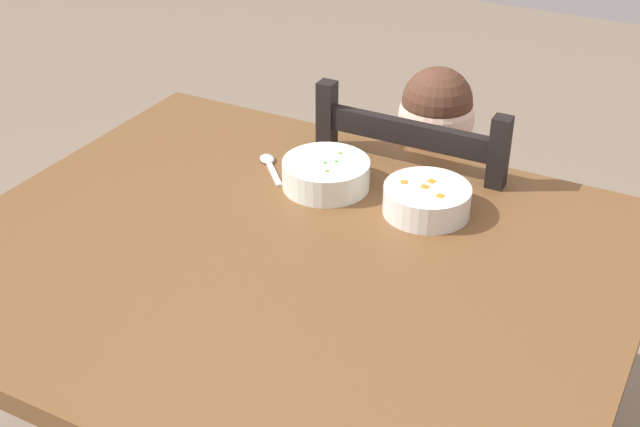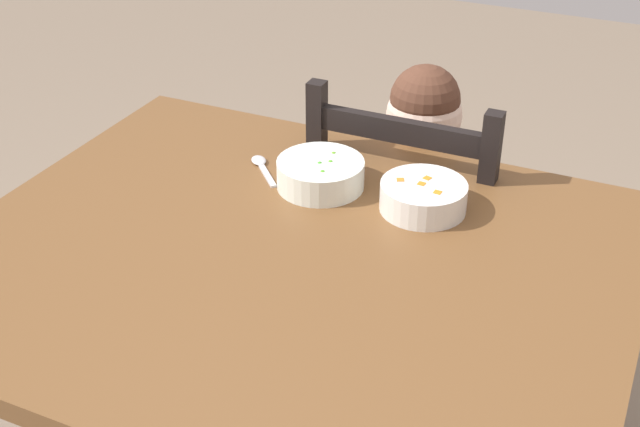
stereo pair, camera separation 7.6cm
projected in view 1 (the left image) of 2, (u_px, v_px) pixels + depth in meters
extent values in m
cube|color=brown|center=(286.00, 262.00, 1.51)|extent=(1.20, 0.99, 0.04)
cylinder|color=brown|center=(196.00, 251.00, 2.24)|extent=(0.07, 0.07, 0.74)
cylinder|color=brown|center=(599.00, 378.00, 1.82)|extent=(0.07, 0.07, 0.74)
cube|color=black|center=(429.00, 263.00, 2.12)|extent=(0.42, 0.42, 0.02)
cube|color=black|center=(515.00, 310.00, 2.30)|extent=(0.04, 0.04, 0.40)
cube|color=black|center=(386.00, 273.00, 2.45)|extent=(0.04, 0.04, 0.40)
cube|color=black|center=(469.00, 398.00, 2.01)|extent=(0.04, 0.04, 0.40)
cube|color=black|center=(326.00, 349.00, 2.16)|extent=(0.04, 0.04, 0.40)
cube|color=black|center=(490.00, 229.00, 1.76)|extent=(0.04, 0.04, 0.50)
cube|color=black|center=(327.00, 187.00, 1.91)|extent=(0.04, 0.04, 0.50)
cube|color=black|center=(409.00, 133.00, 1.75)|extent=(0.36, 0.03, 0.05)
cube|color=black|center=(405.00, 197.00, 1.82)|extent=(0.36, 0.03, 0.05)
cube|color=beige|center=(429.00, 210.00, 2.01)|extent=(0.22, 0.14, 0.32)
sphere|color=beige|center=(436.00, 118.00, 1.88)|extent=(0.17, 0.17, 0.17)
sphere|color=#533122|center=(437.00, 102.00, 1.86)|extent=(0.16, 0.16, 0.16)
cylinder|color=#3F4C72|center=(381.00, 353.00, 2.13)|extent=(0.07, 0.07, 0.42)
cylinder|color=#3F4C72|center=(422.00, 367.00, 2.09)|extent=(0.07, 0.07, 0.42)
cylinder|color=beige|center=(362.00, 186.00, 1.94)|extent=(0.06, 0.27, 0.14)
cylinder|color=beige|center=(470.00, 213.00, 1.84)|extent=(0.06, 0.27, 0.14)
cylinder|color=white|center=(326.00, 174.00, 1.69)|extent=(0.18, 0.18, 0.06)
cylinder|color=white|center=(326.00, 185.00, 1.71)|extent=(0.08, 0.08, 0.01)
cylinder|color=#4EA326|center=(326.00, 170.00, 1.69)|extent=(0.14, 0.14, 0.03)
sphere|color=green|center=(325.00, 165.00, 1.68)|extent=(0.01, 0.01, 0.01)
sphere|color=#579A24|center=(340.00, 155.00, 1.71)|extent=(0.01, 0.01, 0.01)
sphere|color=#4CA824|center=(336.00, 163.00, 1.68)|extent=(0.01, 0.01, 0.01)
sphere|color=#4CA727|center=(327.00, 173.00, 1.65)|extent=(0.01, 0.01, 0.01)
cylinder|color=white|center=(427.00, 200.00, 1.61)|extent=(0.17, 0.17, 0.06)
cylinder|color=white|center=(426.00, 211.00, 1.62)|extent=(0.07, 0.07, 0.01)
cylinder|color=orange|center=(427.00, 196.00, 1.60)|extent=(0.14, 0.14, 0.03)
cube|color=orange|center=(431.00, 183.00, 1.61)|extent=(0.02, 0.02, 0.01)
cube|color=orange|center=(440.00, 198.00, 1.57)|extent=(0.01, 0.01, 0.01)
cube|color=orange|center=(425.00, 189.00, 1.60)|extent=(0.01, 0.01, 0.01)
cube|color=orange|center=(404.00, 184.00, 1.61)|extent=(0.02, 0.02, 0.01)
cube|color=silver|center=(274.00, 175.00, 1.75)|extent=(0.07, 0.08, 0.00)
ellipsoid|color=silver|center=(267.00, 159.00, 1.80)|extent=(0.05, 0.05, 0.01)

